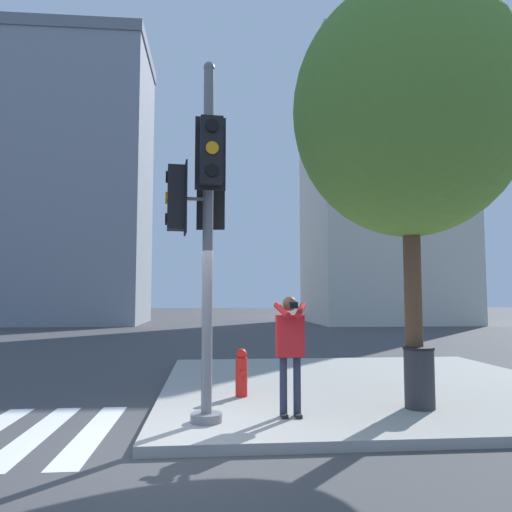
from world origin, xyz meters
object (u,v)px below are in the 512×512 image
object	(u,v)px
traffic_signal_pole	(203,211)
street_tree	(408,111)
fire_hydrant	(241,373)
person_photographer	(290,343)
trash_bin	(419,377)

from	to	relation	value
traffic_signal_pole	street_tree	world-z (taller)	street_tree
street_tree	fire_hydrant	bearing A→B (deg)	158.66
street_tree	fire_hydrant	xyz separation A→B (m)	(-2.67, 1.04, -4.35)
person_photographer	trash_bin	world-z (taller)	person_photographer
fire_hydrant	trash_bin	distance (m)	2.93
traffic_signal_pole	trash_bin	xyz separation A→B (m)	(3.35, 0.55, -2.45)
person_photographer	trash_bin	xyz separation A→B (m)	(2.07, 0.33, -0.57)
person_photographer	trash_bin	distance (m)	2.17
street_tree	trash_bin	xyz separation A→B (m)	(0.01, -0.13, -4.29)
person_photographer	fire_hydrant	size ratio (longest dim) A/B	2.11
fire_hydrant	trash_bin	world-z (taller)	trash_bin
street_tree	fire_hydrant	world-z (taller)	street_tree
fire_hydrant	trash_bin	bearing A→B (deg)	-23.59
traffic_signal_pole	trash_bin	world-z (taller)	traffic_signal_pole
person_photographer	traffic_signal_pole	bearing A→B (deg)	-170.07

